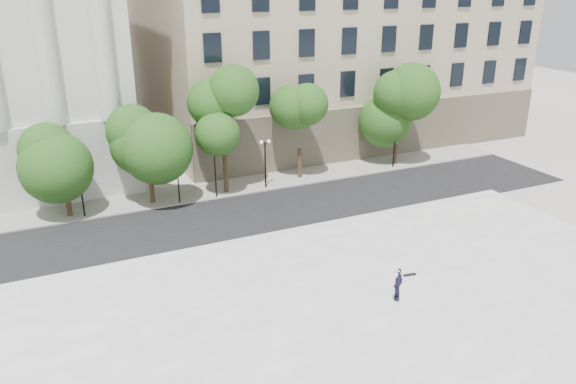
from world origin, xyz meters
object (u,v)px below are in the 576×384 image
(traffic_light_east, at_px, (214,152))
(person_lying, at_px, (397,296))
(skateboard, at_px, (410,275))
(traffic_light_west, at_px, (176,156))

(traffic_light_east, relative_size, person_lying, 2.43)
(person_lying, height_order, skateboard, person_lying)
(traffic_light_east, bearing_deg, skateboard, -71.47)
(traffic_light_west, bearing_deg, traffic_light_east, -0.00)
(traffic_light_west, height_order, traffic_light_east, traffic_light_west)
(traffic_light_west, distance_m, person_lying, 19.69)
(traffic_light_west, height_order, skateboard, traffic_light_west)
(traffic_light_east, relative_size, skateboard, 5.74)
(person_lying, bearing_deg, traffic_light_west, 71.51)
(traffic_light_west, relative_size, skateboard, 5.79)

